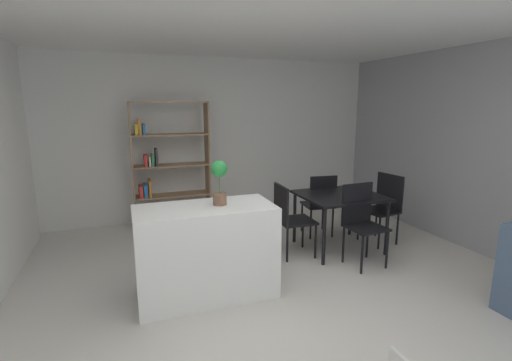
% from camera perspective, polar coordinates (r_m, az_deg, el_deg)
% --- Properties ---
extents(ground_plane, '(8.85, 8.85, 0.00)m').
position_cam_1_polar(ground_plane, '(3.72, 1.81, -19.26)').
color(ground_plane, beige).
extents(ceiling_slab, '(6.30, 6.44, 0.06)m').
position_cam_1_polar(ceiling_slab, '(3.29, 2.15, 25.57)').
color(ceiling_slab, white).
rests_on(ceiling_slab, ground_plane).
extents(back_partition, '(6.30, 0.06, 2.67)m').
position_cam_1_polar(back_partition, '(6.29, -8.97, 6.28)').
color(back_partition, silver).
rests_on(back_partition, ground_plane).
extents(kitchen_island, '(1.36, 0.65, 0.93)m').
position_cam_1_polar(kitchen_island, '(3.80, -7.73, -10.80)').
color(kitchen_island, white).
rests_on(kitchen_island, ground_plane).
extents(potted_plant_on_island, '(0.16, 0.16, 0.44)m').
position_cam_1_polar(potted_plant_on_island, '(3.64, -5.68, 0.24)').
color(potted_plant_on_island, brown).
rests_on(potted_plant_on_island, kitchen_island).
extents(open_bookshelf, '(1.18, 0.33, 1.96)m').
position_cam_1_polar(open_bookshelf, '(5.91, -13.84, 2.41)').
color(open_bookshelf, '#997551').
rests_on(open_bookshelf, ground_plane).
extents(dining_table, '(1.04, 0.93, 0.75)m').
position_cam_1_polar(dining_table, '(5.01, 12.80, -2.95)').
color(dining_table, black).
rests_on(dining_table, ground_plane).
extents(dining_chair_window_side, '(0.46, 0.50, 0.96)m').
position_cam_1_polar(dining_chair_window_side, '(5.47, 19.20, -3.21)').
color(dining_chair_window_side, black).
rests_on(dining_chair_window_side, ground_plane).
extents(dining_chair_far, '(0.45, 0.46, 0.92)m').
position_cam_1_polar(dining_chair_far, '(5.44, 9.88, -3.06)').
color(dining_chair_far, black).
rests_on(dining_chair_far, ground_plane).
extents(dining_chair_island_side, '(0.46, 0.46, 0.93)m').
position_cam_1_polar(dining_chair_island_side, '(4.70, 5.05, -5.22)').
color(dining_chair_island_side, black).
rests_on(dining_chair_island_side, ground_plane).
extents(dining_chair_near, '(0.45, 0.43, 0.98)m').
position_cam_1_polar(dining_chair_near, '(4.64, 15.92, -5.44)').
color(dining_chair_near, black).
rests_on(dining_chair_near, ground_plane).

